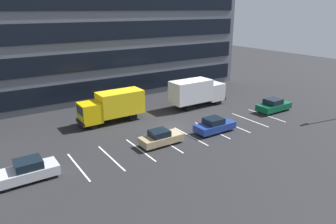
# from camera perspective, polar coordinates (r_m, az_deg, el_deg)

# --- Properties ---
(ground_plane) EXTENTS (120.00, 120.00, 0.00)m
(ground_plane) POSITION_cam_1_polar(r_m,az_deg,el_deg) (32.97, 0.91, -2.75)
(ground_plane) COLOR #262628
(office_building) EXTENTS (41.56, 10.76, 14.40)m
(office_building) POSITION_cam_1_polar(r_m,az_deg,el_deg) (46.86, -11.91, 12.30)
(office_building) COLOR slate
(office_building) RESTS_ON ground_plane
(lot_markings) EXTENTS (22.54, 5.40, 0.01)m
(lot_markings) POSITION_cam_1_polar(r_m,az_deg,el_deg) (30.74, 4.08, -4.41)
(lot_markings) COLOR silver
(lot_markings) RESTS_ON ground_plane
(box_truck_white) EXTENTS (7.52, 2.49, 3.49)m
(box_truck_white) POSITION_cam_1_polar(r_m,az_deg,el_deg) (39.46, 5.28, 3.77)
(box_truck_white) COLOR white
(box_truck_white) RESTS_ON ground_plane
(box_truck_yellow_all) EXTENTS (7.19, 2.38, 3.33)m
(box_truck_yellow_all) POSITION_cam_1_polar(r_m,az_deg,el_deg) (34.43, -10.09, 1.20)
(box_truck_yellow_all) COLOR yellow
(box_truck_yellow_all) RESTS_ON ground_plane
(sedan_tan) EXTENTS (4.02, 1.68, 1.44)m
(sedan_tan) POSITION_cam_1_polar(r_m,az_deg,el_deg) (28.57, -1.34, -4.73)
(sedan_tan) COLOR tan
(sedan_tan) RESTS_ON ground_plane
(sedan_forest) EXTENTS (4.49, 1.88, 1.61)m
(sedan_forest) POSITION_cam_1_polar(r_m,az_deg,el_deg) (39.75, 18.77, 1.14)
(sedan_forest) COLOR #0C5933
(sedan_forest) RESTS_ON ground_plane
(sedan_silver) EXTENTS (4.44, 1.86, 1.59)m
(sedan_silver) POSITION_cam_1_polar(r_m,az_deg,el_deg) (25.10, -24.45, -9.80)
(sedan_silver) COLOR silver
(sedan_silver) RESTS_ON ground_plane
(sedan_navy) EXTENTS (4.27, 1.79, 1.53)m
(sedan_navy) POSITION_cam_1_polar(r_m,az_deg,el_deg) (31.73, 8.52, -2.43)
(sedan_navy) COLOR navy
(sedan_navy) RESTS_ON ground_plane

